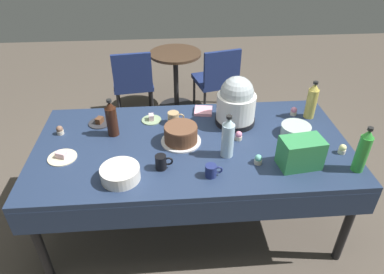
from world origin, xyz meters
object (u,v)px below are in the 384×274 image
at_px(round_cafe_table, 176,70).
at_px(soda_bottle_ginger_ale, 312,101).
at_px(coffee_mug_tan, 174,118).
at_px(ceramic_snack_bowl, 120,173).
at_px(cupcake_berry, 294,111).
at_px(soda_bottle_cola, 112,119).
at_px(cupcake_mint, 258,160).
at_px(cupcake_lemon, 342,149).
at_px(coffee_mug_black, 161,162).
at_px(maroon_chair_left, 133,80).
at_px(cupcake_rose, 60,130).
at_px(soda_bottle_water, 228,137).
at_px(frosted_layer_cake, 181,135).
at_px(soda_carton, 301,153).
at_px(maroon_chair_right, 217,78).
at_px(cupcake_cocoa, 239,136).
at_px(dessert_plate_cream, 62,157).
at_px(glass_salad_bowl, 296,130).
at_px(soda_bottle_lime_soda, 363,151).
at_px(slow_cooker, 236,102).
at_px(dessert_plate_sage, 151,119).
at_px(coffee_mug_navy, 211,171).
at_px(dessert_plate_charcoal, 100,122).

bearing_deg(round_cafe_table, soda_bottle_ginger_ale, -57.59).
bearing_deg(coffee_mug_tan, ceramic_snack_bowl, -119.22).
height_order(cupcake_berry, round_cafe_table, cupcake_berry).
bearing_deg(soda_bottle_cola, soda_bottle_ginger_ale, 4.95).
height_order(cupcake_mint, round_cafe_table, cupcake_mint).
bearing_deg(round_cafe_table, cupcake_lemon, -62.84).
height_order(coffee_mug_black, maroon_chair_left, maroon_chair_left).
distance_m(cupcake_rose, soda_bottle_ginger_ale, 1.90).
bearing_deg(soda_bottle_water, cupcake_berry, 38.13).
bearing_deg(coffee_mug_black, soda_bottle_cola, 129.75).
relative_size(frosted_layer_cake, soda_carton, 1.09).
bearing_deg(soda_carton, maroon_chair_right, 90.02).
relative_size(cupcake_cocoa, cupcake_rose, 1.00).
bearing_deg(cupcake_cocoa, soda_carton, -43.99).
height_order(frosted_layer_cake, dessert_plate_cream, frosted_layer_cake).
distance_m(glass_salad_bowl, ceramic_snack_bowl, 1.29).
distance_m(soda_bottle_lime_soda, coffee_mug_black, 1.24).
xyz_separation_m(frosted_layer_cake, slow_cooker, (0.43, 0.23, 0.11)).
bearing_deg(cupcake_lemon, round_cafe_table, 117.16).
distance_m(cupcake_rose, soda_bottle_water, 1.23).
bearing_deg(soda_bottle_ginger_ale, soda_bottle_lime_soda, -83.56).
distance_m(cupcake_lemon, round_cafe_table, 2.32).
xyz_separation_m(frosted_layer_cake, dessert_plate_cream, (-0.79, -0.12, -0.05)).
relative_size(dessert_plate_cream, dessert_plate_sage, 1.25).
relative_size(slow_cooker, coffee_mug_navy, 3.44).
distance_m(slow_cooker, soda_bottle_cola, 0.92).
distance_m(cupcake_mint, cupcake_berry, 0.73).
distance_m(dessert_plate_charcoal, soda_bottle_lime_soda, 1.84).
relative_size(glass_salad_bowl, cupcake_rose, 3.17).
distance_m(soda_bottle_cola, soda_bottle_lime_soda, 1.67).
xyz_separation_m(cupcake_mint, coffee_mug_tan, (-0.53, 0.54, 0.01)).
xyz_separation_m(coffee_mug_tan, round_cafe_table, (0.07, 1.58, -0.30)).
height_order(ceramic_snack_bowl, coffee_mug_tan, coffee_mug_tan).
height_order(dessert_plate_sage, cupcake_rose, cupcake_rose).
height_order(coffee_mug_navy, maroon_chair_left, maroon_chair_left).
distance_m(glass_salad_bowl, coffee_mug_navy, 0.79).
distance_m(cupcake_cocoa, round_cafe_table, 1.90).
height_order(ceramic_snack_bowl, maroon_chair_left, maroon_chair_left).
bearing_deg(glass_salad_bowl, soda_bottle_lime_soda, -58.47).
xyz_separation_m(dessert_plate_sage, cupcake_cocoa, (0.62, -0.31, 0.02)).
xyz_separation_m(dessert_plate_charcoal, round_cafe_table, (0.63, 1.54, -0.26)).
height_order(soda_bottle_water, maroon_chair_right, soda_bottle_water).
relative_size(cupcake_berry, soda_bottle_lime_soda, 0.21).
xyz_separation_m(cupcake_cocoa, cupcake_berry, (0.50, 0.31, 0.00)).
height_order(cupcake_cocoa, maroon_chair_left, maroon_chair_left).
bearing_deg(glass_salad_bowl, maroon_chair_right, 102.20).
xyz_separation_m(cupcake_lemon, cupcake_berry, (-0.16, 0.52, 0.00)).
distance_m(coffee_mug_tan, soda_carton, 0.97).
bearing_deg(maroon_chair_left, coffee_mug_black, -80.19).
height_order(dessert_plate_cream, coffee_mug_navy, coffee_mug_navy).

